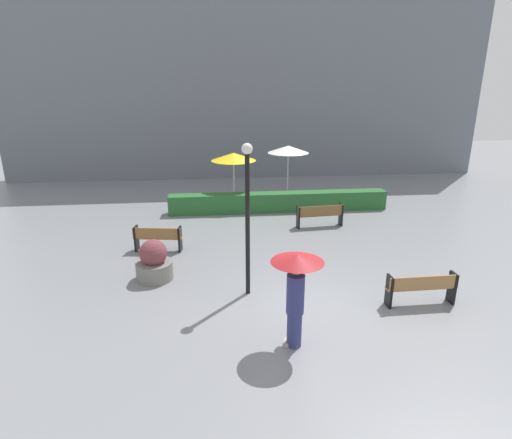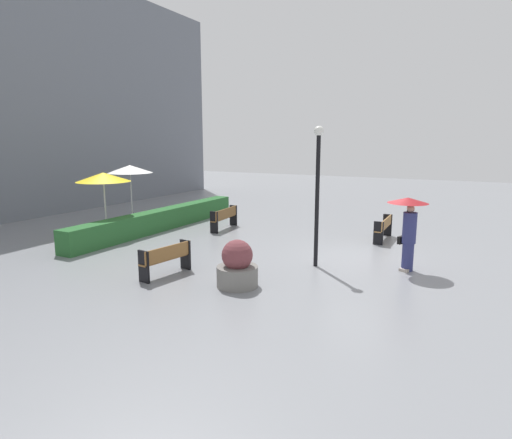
# 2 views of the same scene
# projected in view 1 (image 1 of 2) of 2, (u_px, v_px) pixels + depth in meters

# --- Properties ---
(ground_plane) EXTENTS (60.00, 60.00, 0.00)m
(ground_plane) POSITION_uv_depth(u_px,v_px,m) (305.00, 307.00, 10.61)
(ground_plane) COLOR gray
(bench_near_right) EXTENTS (1.82, 0.36, 0.84)m
(bench_near_right) POSITION_uv_depth(u_px,v_px,m) (422.00, 287.00, 10.57)
(bench_near_right) COLOR #9E7242
(bench_near_right) RESTS_ON ground
(bench_far_left) EXTENTS (1.65, 0.61, 0.86)m
(bench_far_left) POSITION_uv_depth(u_px,v_px,m) (158.00, 237.00, 14.02)
(bench_far_left) COLOR olive
(bench_far_left) RESTS_ON ground
(bench_back_row) EXTENTS (1.91, 0.49, 0.88)m
(bench_back_row) POSITION_uv_depth(u_px,v_px,m) (320.00, 214.00, 16.40)
(bench_back_row) COLOR brown
(bench_back_row) RESTS_ON ground
(pedestrian_with_umbrella) EXTENTS (1.12, 1.12, 2.09)m
(pedestrian_with_umbrella) POSITION_uv_depth(u_px,v_px,m) (296.00, 285.00, 8.68)
(pedestrian_with_umbrella) COLOR navy
(pedestrian_with_umbrella) RESTS_ON ground
(planter_pot) EXTENTS (1.05, 1.05, 1.21)m
(planter_pot) POSITION_uv_depth(u_px,v_px,m) (154.00, 262.00, 12.00)
(planter_pot) COLOR slate
(planter_pot) RESTS_ON ground
(lamp_post) EXTENTS (0.28, 0.28, 4.06)m
(lamp_post) POSITION_uv_depth(u_px,v_px,m) (247.00, 206.00, 10.56)
(lamp_post) COLOR black
(lamp_post) RESTS_ON ground
(patio_umbrella_yellow) EXTENTS (2.03, 2.03, 2.46)m
(patio_umbrella_yellow) POSITION_uv_depth(u_px,v_px,m) (234.00, 157.00, 18.76)
(patio_umbrella_yellow) COLOR silver
(patio_umbrella_yellow) RESTS_ON ground
(patio_umbrella_white) EXTENTS (2.00, 2.00, 2.56)m
(patio_umbrella_white) POSITION_uv_depth(u_px,v_px,m) (288.00, 149.00, 20.19)
(patio_umbrella_white) COLOR silver
(patio_umbrella_white) RESTS_ON ground
(hedge_strip) EXTENTS (9.65, 0.70, 0.84)m
(hedge_strip) POSITION_uv_depth(u_px,v_px,m) (279.00, 202.00, 18.48)
(hedge_strip) COLOR #28602D
(hedge_strip) RESTS_ON ground
(building_facade) EXTENTS (28.00, 1.20, 11.88)m
(building_facade) POSITION_uv_depth(u_px,v_px,m) (248.00, 74.00, 23.87)
(building_facade) COLOR slate
(building_facade) RESTS_ON ground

